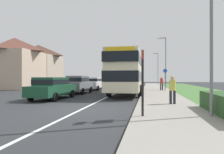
# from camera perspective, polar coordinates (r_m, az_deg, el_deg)

# --- Properties ---
(ground_plane) EXTENTS (120.00, 120.00, 0.00)m
(ground_plane) POSITION_cam_1_polar(r_m,az_deg,el_deg) (9.92, -8.43, -9.22)
(ground_plane) COLOR #2D3033
(lane_marking_centre) EXTENTS (0.14, 60.00, 0.01)m
(lane_marking_centre) POSITION_cam_1_polar(r_m,az_deg,el_deg) (17.62, 0.15, -5.22)
(lane_marking_centre) COLOR silver
(lane_marking_centre) RESTS_ON ground_plane
(pavement_near_side) EXTENTS (3.20, 68.00, 0.12)m
(pavement_near_side) POSITION_cam_1_polar(r_m,az_deg,el_deg) (15.36, 14.40, -5.76)
(pavement_near_side) COLOR gray
(pavement_near_side) RESTS_ON ground_plane
(grass_verge_seaward) EXTENTS (6.00, 68.00, 0.08)m
(grass_verge_seaward) POSITION_cam_1_polar(r_m,az_deg,el_deg) (16.22, 29.81, -5.51)
(grass_verge_seaward) COLOR #477538
(grass_verge_seaward) RESTS_ON ground_plane
(double_decker_bus) EXTENTS (2.80, 10.90, 3.70)m
(double_decker_bus) POSITION_cam_1_polar(r_m,az_deg,el_deg) (18.34, 4.79, 1.67)
(double_decker_bus) COLOR beige
(double_decker_bus) RESTS_ON ground_plane
(parked_car_dark_green) EXTENTS (1.93, 4.59, 1.57)m
(parked_car_dark_green) POSITION_cam_1_polar(r_m,az_deg,el_deg) (14.55, -17.23, -2.86)
(parked_car_dark_green) COLOR #19472D
(parked_car_dark_green) RESTS_ON ground_plane
(parked_car_grey) EXTENTS (1.90, 4.07, 1.72)m
(parked_car_grey) POSITION_cam_1_polar(r_m,az_deg,el_deg) (19.20, -9.98, -2.00)
(parked_car_grey) COLOR slate
(parked_car_grey) RESTS_ON ground_plane
(parked_car_white) EXTENTS (1.99, 4.34, 1.58)m
(parked_car_white) POSITION_cam_1_polar(r_m,az_deg,el_deg) (24.32, -5.50, -1.76)
(parked_car_white) COLOR silver
(parked_car_white) RESTS_ON ground_plane
(parked_car_silver) EXTENTS (1.89, 4.17, 1.59)m
(parked_car_silver) POSITION_cam_1_polar(r_m,az_deg,el_deg) (29.38, -2.73, -1.47)
(parked_car_silver) COLOR #B7B7BC
(parked_car_silver) RESTS_ON ground_plane
(pedestrian_at_stop) EXTENTS (0.34, 0.34, 1.67)m
(pedestrian_at_stop) POSITION_cam_1_polar(r_m,az_deg,el_deg) (11.05, 17.51, -3.19)
(pedestrian_at_stop) COLOR #23232D
(pedestrian_at_stop) RESTS_ON ground_plane
(pedestrian_walking_away) EXTENTS (0.34, 0.34, 1.67)m
(pedestrian_walking_away) POSITION_cam_1_polar(r_m,az_deg,el_deg) (22.54, 14.49, -1.63)
(pedestrian_walking_away) COLOR #23232D
(pedestrian_walking_away) RESTS_ON ground_plane
(bus_stop_sign) EXTENTS (0.09, 0.52, 2.60)m
(bus_stop_sign) POSITION_cam_1_polar(r_m,az_deg,el_deg) (7.31, 9.07, -0.34)
(bus_stop_sign) COLOR black
(bus_stop_sign) RESTS_ON ground_plane
(cycle_route_sign) EXTENTS (0.44, 0.08, 2.52)m
(cycle_route_sign) POSITION_cam_1_polar(r_m,az_deg,el_deg) (21.94, 15.49, -0.49)
(cycle_route_sign) COLOR slate
(cycle_route_sign) RESTS_ON ground_plane
(street_lamp_mid) EXTENTS (1.14, 0.20, 6.89)m
(street_lamp_mid) POSITION_cam_1_polar(r_m,az_deg,el_deg) (26.67, 15.40, 5.08)
(street_lamp_mid) COLOR slate
(street_lamp_mid) RESTS_ON ground_plane
(street_lamp_far) EXTENTS (1.14, 0.20, 6.95)m
(street_lamp_far) POSITION_cam_1_polar(r_m,az_deg,el_deg) (43.76, 13.31, 3.08)
(street_lamp_far) COLOR slate
(street_lamp_far) RESTS_ON ground_plane
(house_terrace_far_side) EXTENTS (6.47, 11.61, 7.07)m
(house_terrace_far_side) POSITION_cam_1_polar(r_m,az_deg,el_deg) (32.26, -23.78, 3.38)
(house_terrace_far_side) COLOR #C1A88E
(house_terrace_far_side) RESTS_ON ground_plane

